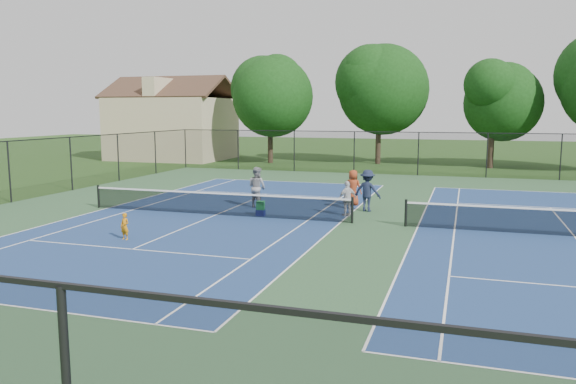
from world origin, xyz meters
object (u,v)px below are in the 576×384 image
(tree_back_b, at_px, (379,85))
(bystander_b, at_px, (367,191))
(tree_back_a, at_px, (270,92))
(ball_crate, at_px, (261,213))
(tree_back_c, at_px, (494,98))
(clapboard_house, at_px, (173,126))
(ball_hopper, at_px, (261,205))
(child_player, at_px, (125,226))
(bystander_c, at_px, (353,188))
(bystander_a, at_px, (347,199))
(instructor, at_px, (257,187))

(tree_back_b, height_order, bystander_b, tree_back_b)
(tree_back_a, bearing_deg, ball_crate, -71.50)
(tree_back_c, distance_m, clapboard_house, 28.10)
(tree_back_a, height_order, ball_hopper, tree_back_a)
(child_player, xyz_separation_m, bystander_c, (6.14, 9.59, 0.37))
(clapboard_house, relative_size, ball_crate, 29.99)
(ball_hopper, bearing_deg, bystander_b, 30.80)
(tree_back_a, relative_size, bystander_a, 6.04)
(tree_back_c, relative_size, instructor, 4.44)
(instructor, relative_size, bystander_a, 1.25)
(child_player, xyz_separation_m, ball_crate, (2.92, 5.66, -0.33))
(ball_hopper, bearing_deg, ball_crate, 0.00)
(tree_back_a, bearing_deg, instructor, -72.10)
(bystander_a, relative_size, bystander_c, 0.90)
(clapboard_house, bearing_deg, tree_back_c, 0.00)
(tree_back_a, relative_size, child_player, 9.70)
(child_player, distance_m, ball_crate, 6.38)
(bystander_b, bearing_deg, tree_back_c, -95.22)
(instructor, distance_m, bystander_a, 4.56)
(bystander_a, xyz_separation_m, ball_crate, (-3.54, -1.09, -0.62))
(tree_back_b, xyz_separation_m, bystander_a, (2.44, -24.51, -5.84))
(bystander_b, bearing_deg, instructor, 15.29)
(child_player, height_order, instructor, instructor)
(ball_crate, bearing_deg, tree_back_c, 67.67)
(bystander_c, bearing_deg, ball_hopper, 61.39)
(clapboard_house, height_order, bystander_a, clapboard_house)
(instructor, distance_m, ball_crate, 2.34)
(tree_back_a, bearing_deg, tree_back_b, 12.53)
(tree_back_a, bearing_deg, clapboard_house, 174.29)
(instructor, relative_size, bystander_b, 1.01)
(bystander_c, xyz_separation_m, ball_hopper, (-3.22, -3.93, -0.39))
(tree_back_b, relative_size, instructor, 5.30)
(tree_back_b, relative_size, bystander_b, 5.36)
(child_player, bearing_deg, clapboard_house, 125.17)
(tree_back_b, relative_size, bystander_a, 6.62)
(bystander_c, distance_m, ball_hopper, 5.10)
(ball_crate, bearing_deg, tree_back_b, 87.53)
(tree_back_a, height_order, bystander_b, tree_back_a)
(tree_back_b, bearing_deg, instructor, -94.89)
(tree_back_c, bearing_deg, child_player, -113.29)
(tree_back_a, height_order, tree_back_c, tree_back_a)
(bystander_a, xyz_separation_m, bystander_b, (0.61, 1.39, 0.18))
(tree_back_b, relative_size, tree_back_c, 1.19)
(child_player, xyz_separation_m, ball_hopper, (2.92, 5.66, -0.01))
(tree_back_b, distance_m, tree_back_c, 9.12)
(child_player, xyz_separation_m, bystander_b, (7.08, 8.14, 0.46))
(tree_back_b, distance_m, ball_hopper, 26.35)
(tree_back_c, bearing_deg, tree_back_b, 173.66)
(clapboard_house, relative_size, bystander_c, 6.39)
(instructor, bearing_deg, bystander_b, -152.03)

